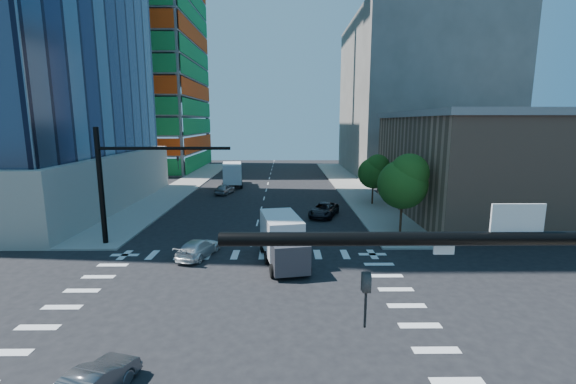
{
  "coord_description": "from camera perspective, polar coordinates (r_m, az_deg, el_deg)",
  "views": [
    {
      "loc": [
        2.6,
        -17.71,
        9.48
      ],
      "look_at": [
        2.84,
        8.0,
        4.82
      ],
      "focal_mm": 24.0,
      "sensor_mm": 36.0,
      "label": 1
    }
  ],
  "objects": [
    {
      "name": "ground",
      "position": [
        20.26,
        -8.23,
        -17.74
      ],
      "size": [
        160.0,
        160.0,
        0.0
      ],
      "primitive_type": "plane",
      "color": "black",
      "rests_on": "ground"
    },
    {
      "name": "road_markings",
      "position": [
        20.25,
        -8.23,
        -17.73
      ],
      "size": [
        20.0,
        20.0,
        0.01
      ],
      "primitive_type": "cube",
      "color": "silver",
      "rests_on": "ground"
    },
    {
      "name": "sidewalk_ne",
      "position": [
        59.3,
        9.09,
        1.03
      ],
      "size": [
        5.0,
        60.0,
        0.15
      ],
      "primitive_type": "cube",
      "color": "gray",
      "rests_on": "ground"
    },
    {
      "name": "sidewalk_nw",
      "position": [
        60.39,
        -15.0,
        0.97
      ],
      "size": [
        5.0,
        60.0,
        0.15
      ],
      "primitive_type": "cube",
      "color": "gray",
      "rests_on": "ground"
    },
    {
      "name": "construction_building",
      "position": [
        86.44,
        -22.19,
        19.64
      ],
      "size": [
        25.16,
        34.5,
        70.6
      ],
      "color": "slate",
      "rests_on": "ground"
    },
    {
      "name": "commercial_building",
      "position": [
        45.78,
        28.84,
        3.79
      ],
      "size": [
        20.5,
        22.5,
        10.6
      ],
      "color": "#A0765D",
      "rests_on": "ground"
    },
    {
      "name": "bg_building_ne",
      "position": [
        76.83,
        18.5,
        13.14
      ],
      "size": [
        24.0,
        30.0,
        28.0
      ],
      "primitive_type": "cube",
      "color": "#64605A",
      "rests_on": "ground"
    },
    {
      "name": "signal_mast_nw",
      "position": [
        32.06,
        -23.68,
        2.27
      ],
      "size": [
        10.2,
        0.4,
        9.0
      ],
      "color": "black",
      "rests_on": "sidewalk_nw"
    },
    {
      "name": "tree_south",
      "position": [
        33.51,
        16.9,
        1.61
      ],
      "size": [
        4.16,
        4.16,
        6.82
      ],
      "color": "#382316",
      "rests_on": "sidewalk_ne"
    },
    {
      "name": "tree_north",
      "position": [
        45.16,
        12.72,
        3.04
      ],
      "size": [
        3.54,
        3.52,
        5.78
      ],
      "color": "#382316",
      "rests_on": "sidewalk_ne"
    },
    {
      "name": "car_nb_far",
      "position": [
        39.44,
        5.33,
        -2.64
      ],
      "size": [
        3.86,
        5.45,
        1.38
      ],
      "primitive_type": "imported",
      "rotation": [
        0.0,
        0.0,
        -0.35
      ],
      "color": "black",
      "rests_on": "ground"
    },
    {
      "name": "car_sb_near",
      "position": [
        28.5,
        -13.15,
        -8.1
      ],
      "size": [
        2.9,
        4.63,
        1.25
      ],
      "primitive_type": "imported",
      "rotation": [
        0.0,
        0.0,
        2.86
      ],
      "color": "white",
      "rests_on": "ground"
    },
    {
      "name": "car_sb_mid",
      "position": [
        52.19,
        -9.32,
        0.45
      ],
      "size": [
        2.57,
        4.34,
        1.39
      ],
      "primitive_type": "imported",
      "rotation": [
        0.0,
        0.0,
        2.9
      ],
      "color": "gray",
      "rests_on": "ground"
    },
    {
      "name": "box_truck_near",
      "position": [
        26.22,
        -0.64,
        -7.72
      ],
      "size": [
        3.59,
        6.31,
        3.12
      ],
      "rotation": [
        0.0,
        0.0,
        0.19
      ],
      "color": "black",
      "rests_on": "ground"
    },
    {
      "name": "box_truck_far",
      "position": [
        58.86,
        -8.25,
        2.45
      ],
      "size": [
        3.74,
        7.06,
        3.53
      ],
      "rotation": [
        0.0,
        0.0,
        3.28
      ],
      "color": "black",
      "rests_on": "ground"
    }
  ]
}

